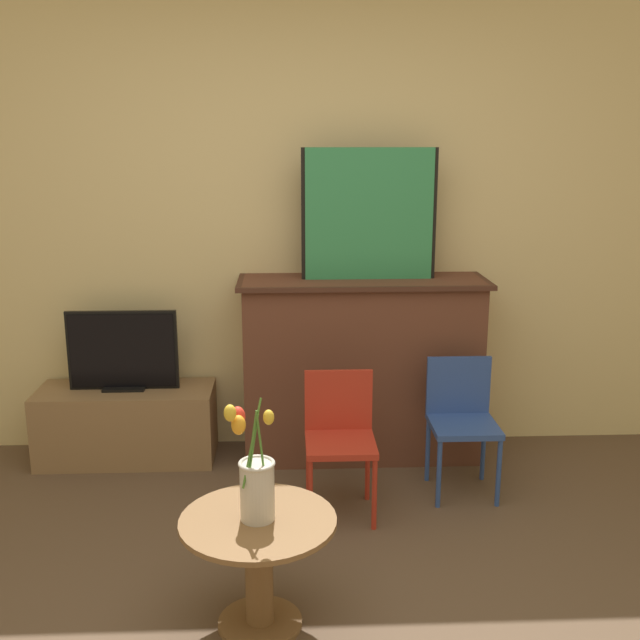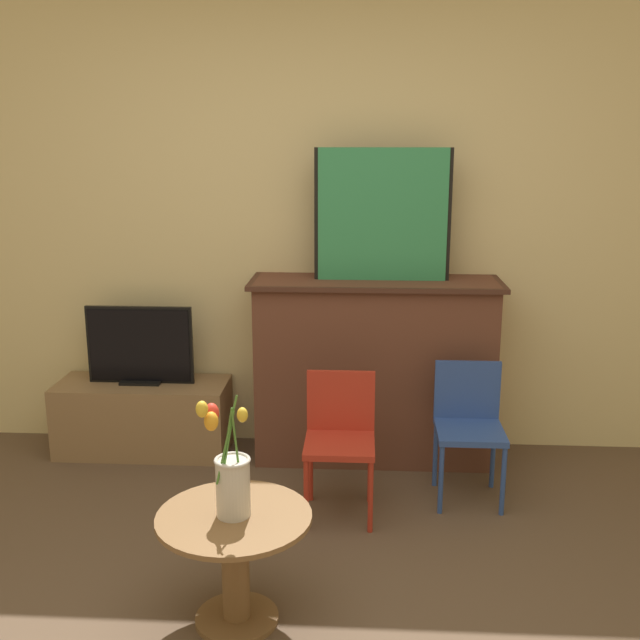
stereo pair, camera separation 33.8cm
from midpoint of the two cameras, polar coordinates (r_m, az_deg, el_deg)
The scene contains 9 objects.
wall_back at distance 4.20m, azimuth 1.57°, elevation 8.24°, with size 8.00×0.06×2.70m.
fireplace_mantel at distance 4.14m, azimuth 6.49°, elevation -3.67°, with size 1.34×0.44×1.01m.
painting at distance 3.98m, azimuth 7.24°, elevation 7.93°, with size 0.72×0.03×0.69m.
tv_stand at distance 4.37m, azimuth -11.13°, elevation -7.30°, with size 0.96×0.38×0.41m.
tv_monitor at distance 4.24m, azimuth -11.37°, elevation -2.01°, with size 0.59×0.12×0.44m.
chair_red at distance 3.57m, azimuth 4.28°, elevation -8.62°, with size 0.33×0.33×0.67m.
chair_blue at distance 3.82m, azimuth 13.78°, elevation -7.49°, with size 0.33×0.33×0.67m.
side_table at distance 2.85m, azimuth -2.97°, elevation -17.29°, with size 0.57×0.57×0.43m.
vase_tulips at distance 2.70m, azimuth -3.21°, elevation -11.87°, with size 0.17×0.18×0.47m.
Camera 2 is at (0.30, -2.05, 1.76)m, focal length 42.00 mm.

